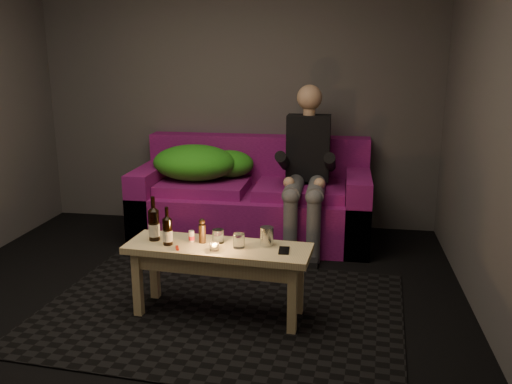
# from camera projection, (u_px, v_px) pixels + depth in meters

# --- Properties ---
(floor) EXTENTS (4.50, 4.50, 0.00)m
(floor) POSITION_uv_depth(u_px,v_px,m) (173.00, 323.00, 3.58)
(floor) COLOR black
(floor) RESTS_ON ground
(room) EXTENTS (4.50, 4.50, 4.50)m
(room) POSITION_uv_depth(u_px,v_px,m) (185.00, 67.00, 3.62)
(room) COLOR silver
(room) RESTS_ON ground
(rug) EXTENTS (2.57, 1.95, 0.01)m
(rug) POSITION_uv_depth(u_px,v_px,m) (221.00, 311.00, 3.74)
(rug) COLOR black
(rug) RESTS_ON floor
(sofa) EXTENTS (2.18, 0.98, 0.94)m
(sofa) POSITION_uv_depth(u_px,v_px,m) (253.00, 202.00, 5.20)
(sofa) COLOR #750F63
(sofa) RESTS_ON floor
(green_blanket) EXTENTS (0.96, 0.65, 0.33)m
(green_blanket) POSITION_uv_depth(u_px,v_px,m) (201.00, 163.00, 5.18)
(green_blanket) COLOR green
(green_blanket) RESTS_ON sofa
(person) EXTENTS (0.39, 0.90, 1.45)m
(person) POSITION_uv_depth(u_px,v_px,m) (307.00, 165.00, 4.85)
(person) COLOR black
(person) RESTS_ON sofa
(coffee_table) EXTENTS (1.25, 0.48, 0.50)m
(coffee_table) POSITION_uv_depth(u_px,v_px,m) (218.00, 258.00, 3.59)
(coffee_table) COLOR #DDB481
(coffee_table) RESTS_ON rug
(beer_bottle_a) EXTENTS (0.08, 0.08, 0.30)m
(beer_bottle_a) POSITION_uv_depth(u_px,v_px,m) (154.00, 224.00, 3.65)
(beer_bottle_a) COLOR black
(beer_bottle_a) RESTS_ON coffee_table
(beer_bottle_b) EXTENTS (0.07, 0.07, 0.26)m
(beer_bottle_b) POSITION_uv_depth(u_px,v_px,m) (167.00, 231.00, 3.56)
(beer_bottle_b) COLOR black
(beer_bottle_b) RESTS_ON coffee_table
(salt_shaker) EXTENTS (0.05, 0.05, 0.08)m
(salt_shaker) POSITION_uv_depth(u_px,v_px,m) (192.00, 236.00, 3.63)
(salt_shaker) COLOR silver
(salt_shaker) RESTS_ON coffee_table
(pepper_mill) EXTENTS (0.06, 0.06, 0.13)m
(pepper_mill) POSITION_uv_depth(u_px,v_px,m) (202.00, 234.00, 3.60)
(pepper_mill) COLOR black
(pepper_mill) RESTS_ON coffee_table
(tumbler_back) EXTENTS (0.08, 0.08, 0.09)m
(tumbler_back) POSITION_uv_depth(u_px,v_px,m) (218.00, 236.00, 3.61)
(tumbler_back) COLOR white
(tumbler_back) RESTS_ON coffee_table
(tealight) EXTENTS (0.06, 0.06, 0.05)m
(tealight) POSITION_uv_depth(u_px,v_px,m) (214.00, 247.00, 3.48)
(tealight) COLOR white
(tealight) RESTS_ON coffee_table
(tumbler_front) EXTENTS (0.10, 0.10, 0.09)m
(tumbler_front) POSITION_uv_depth(u_px,v_px,m) (239.00, 241.00, 3.52)
(tumbler_front) COLOR white
(tumbler_front) RESTS_ON coffee_table
(steel_cup) EXTENTS (0.11, 0.11, 0.12)m
(steel_cup) POSITION_uv_depth(u_px,v_px,m) (267.00, 236.00, 3.56)
(steel_cup) COLOR #B7BABE
(steel_cup) RESTS_ON coffee_table
(smartphone) EXTENTS (0.07, 0.14, 0.01)m
(smartphone) POSITION_uv_depth(u_px,v_px,m) (284.00, 250.00, 3.47)
(smartphone) COLOR black
(smartphone) RESTS_ON coffee_table
(red_lighter) EXTENTS (0.04, 0.07, 0.01)m
(red_lighter) POSITION_uv_depth(u_px,v_px,m) (177.00, 248.00, 3.51)
(red_lighter) COLOR red
(red_lighter) RESTS_ON coffee_table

